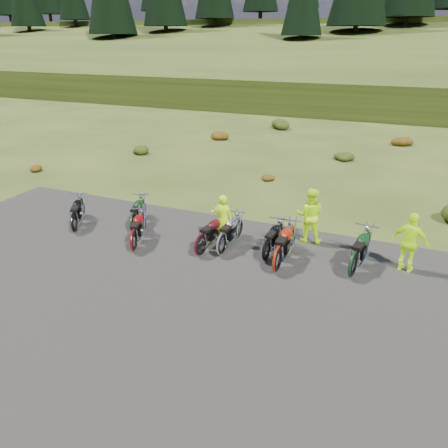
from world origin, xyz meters
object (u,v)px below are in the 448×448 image
at_px(motorcycle_0, 76,232).
at_px(motorcycle_7, 351,277).
at_px(motorcycle_3, 222,255).
at_px(person_middle, 223,220).

height_order(motorcycle_0, motorcycle_7, motorcycle_7).
height_order(motorcycle_0, motorcycle_3, motorcycle_3).
bearing_deg(motorcycle_7, person_middle, 89.99).
bearing_deg(motorcycle_7, motorcycle_0, 101.61).
xyz_separation_m(motorcycle_3, motorcycle_7, (4.12, 0.19, 0.00)).
distance_m(motorcycle_0, motorcycle_7, 9.77).
bearing_deg(motorcycle_7, motorcycle_3, 100.70).
distance_m(motorcycle_7, person_middle, 4.55).
bearing_deg(person_middle, motorcycle_7, 160.88).
height_order(motorcycle_3, motorcycle_7, motorcycle_7).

